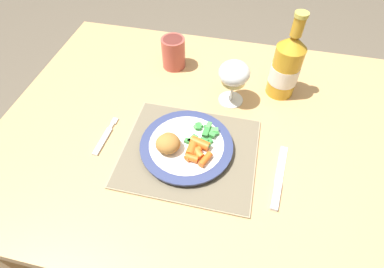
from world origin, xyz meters
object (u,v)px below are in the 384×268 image
(dinner_plate, at_px, (187,146))
(fork, at_px, (104,138))
(wine_glass, at_px, (234,75))
(drinking_cup, at_px, (173,52))
(dining_table, at_px, (202,149))
(table_knife, at_px, (278,182))
(bottle, at_px, (286,66))

(dinner_plate, bearing_deg, fork, -176.72)
(wine_glass, distance_m, drinking_cup, 0.24)
(dining_table, xyz_separation_m, fork, (-0.24, -0.10, 0.11))
(table_knife, distance_m, drinking_cup, 0.51)
(fork, relative_size, drinking_cup, 1.32)
(table_knife, bearing_deg, fork, 175.81)
(table_knife, xyz_separation_m, drinking_cup, (-0.35, 0.37, 0.05))
(drinking_cup, bearing_deg, dinner_plate, -69.84)
(dinner_plate, relative_size, table_knife, 1.27)
(table_knife, distance_m, wine_glass, 0.31)
(wine_glass, xyz_separation_m, drinking_cup, (-0.20, 0.12, -0.04))
(table_knife, bearing_deg, dining_table, 147.31)
(dining_table, distance_m, table_knife, 0.27)
(wine_glass, bearing_deg, drinking_cup, 149.39)
(wine_glass, bearing_deg, dinner_plate, -112.18)
(drinking_cup, bearing_deg, bottle, -8.59)
(bottle, bearing_deg, wine_glass, -153.09)
(table_knife, height_order, bottle, bottle)
(fork, xyz_separation_m, wine_glass, (0.30, 0.22, 0.09))
(dinner_plate, bearing_deg, wine_glass, 67.82)
(dinner_plate, xyz_separation_m, fork, (-0.22, -0.01, -0.01))
(dinner_plate, height_order, wine_glass, wine_glass)
(wine_glass, bearing_deg, table_knife, -59.53)
(table_knife, bearing_deg, dinner_plate, 168.90)
(wine_glass, relative_size, bottle, 0.53)
(bottle, bearing_deg, table_knife, -87.93)
(bottle, bearing_deg, drinking_cup, 171.41)
(fork, bearing_deg, dinner_plate, 3.28)
(table_knife, relative_size, drinking_cup, 1.86)
(fork, relative_size, bottle, 0.52)
(fork, distance_m, drinking_cup, 0.36)
(dinner_plate, distance_m, bottle, 0.36)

